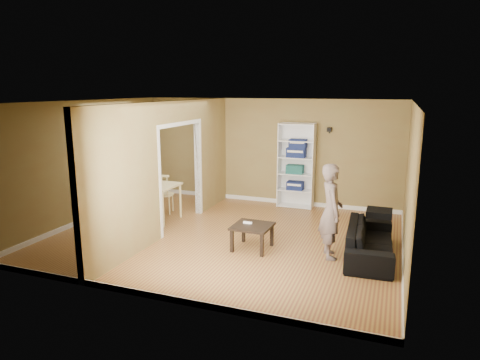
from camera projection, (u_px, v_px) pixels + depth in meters
name	position (u px, v px, depth m)	size (l,w,h in m)	color
room_shell	(227.00, 171.00, 8.14)	(6.50, 6.50, 6.50)	olive
partition	(171.00, 167.00, 8.54)	(0.22, 5.50, 2.60)	olive
wall_speaker	(329.00, 130.00, 9.97)	(0.10, 0.10, 0.10)	black
sofa	(370.00, 236.00, 7.31)	(0.83, 1.95, 0.74)	black
person	(331.00, 203.00, 7.18)	(0.54, 0.69, 1.91)	slate
bookshelf	(297.00, 165.00, 10.32)	(0.86, 0.38, 2.04)	white
paper_box_navy_a	(295.00, 185.00, 10.38)	(0.39, 0.25, 0.20)	navy
paper_box_teal	(295.00, 169.00, 10.31)	(0.40, 0.26, 0.20)	#0F714D
paper_box_navy_b	(296.00, 152.00, 10.21)	(0.44, 0.29, 0.23)	#14104F
paper_box_navy_c	(298.00, 144.00, 10.16)	(0.40, 0.26, 0.21)	navy
coffee_table	(252.00, 229.00, 7.66)	(0.67, 0.67, 0.45)	black
game_controller	(248.00, 223.00, 7.74)	(0.16, 0.04, 0.03)	white
dining_table	(148.00, 187.00, 9.34)	(1.28, 0.85, 0.80)	tan
chair_left	(120.00, 197.00, 9.55)	(0.43, 0.43, 0.95)	tan
chair_near	(134.00, 204.00, 8.88)	(0.46, 0.46, 0.99)	tan
chair_far	(165.00, 193.00, 9.89)	(0.43, 0.43, 0.93)	tan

